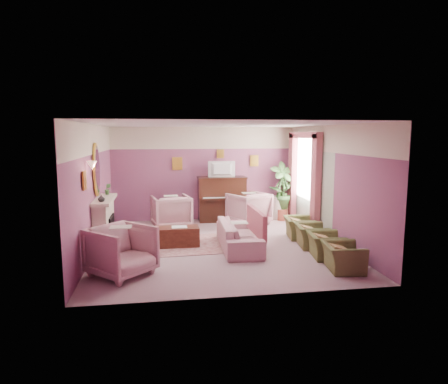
{
  "coord_description": "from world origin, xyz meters",
  "views": [
    {
      "loc": [
        -1.27,
        -8.99,
        2.58
      ],
      "look_at": [
        0.21,
        0.4,
        1.2
      ],
      "focal_mm": 32.0,
      "sensor_mm": 36.0,
      "label": 1
    }
  ],
  "objects": [
    {
      "name": "wall_back",
      "position": [
        0.0,
        3.0,
        1.4
      ],
      "size": [
        5.5,
        0.02,
        2.8
      ],
      "primitive_type": "cube",
      "color": "#70446A",
      "rests_on": "floor"
    },
    {
      "name": "floral_armchair_left",
      "position": [
        -1.03,
        1.89,
        0.51
      ],
      "size": [
        0.99,
        0.99,
        1.03
      ],
      "primitive_type": "imported",
      "color": "#C39197",
      "rests_on": "floor"
    },
    {
      "name": "palm_plant",
      "position": [
        2.32,
        2.48,
        1.06
      ],
      "size": [
        0.76,
        0.76,
        1.44
      ],
      "primitive_type": "imported",
      "color": "#407636",
      "rests_on": "palm_pot"
    },
    {
      "name": "palm_pot",
      "position": [
        2.32,
        2.48,
        0.17
      ],
      "size": [
        0.34,
        0.34,
        0.34
      ],
      "primitive_type": "cylinder",
      "color": "brown",
      "rests_on": "floor"
    },
    {
      "name": "sofa_throw",
      "position": [
        0.84,
        -0.3,
        0.6
      ],
      "size": [
        0.1,
        1.57,
        0.58
      ],
      "primitive_type": "cube",
      "color": "#AA505D",
      "rests_on": "sofa"
    },
    {
      "name": "hearth",
      "position": [
        -2.39,
        0.2,
        0.01
      ],
      "size": [
        0.55,
        1.5,
        0.02
      ],
      "primitive_type": "cube",
      "color": "beige",
      "rests_on": "floor"
    },
    {
      "name": "sconce_shade",
      "position": [
        -2.62,
        -0.85,
        1.98
      ],
      "size": [
        0.2,
        0.2,
        0.16
      ],
      "primitive_type": "cone",
      "color": "#DBA585",
      "rests_on": "wall_left"
    },
    {
      "name": "olive_chair_a",
      "position": [
        2.12,
        -2.08,
        0.35
      ],
      "size": [
        0.57,
        0.8,
        0.7
      ],
      "primitive_type": "imported",
      "color": "brown",
      "rests_on": "floor"
    },
    {
      "name": "side_plant_big",
      "position": [
        2.29,
        2.64,
        0.87
      ],
      "size": [
        0.3,
        0.3,
        0.34
      ],
      "primitive_type": "imported",
      "color": "#407636",
      "rests_on": "side_table"
    },
    {
      "name": "floral_armchair_right",
      "position": [
        1.2,
        2.08,
        0.51
      ],
      "size": [
        0.99,
        0.99,
        1.03
      ],
      "primitive_type": "imported",
      "color": "#C39197",
      "rests_on": "floor"
    },
    {
      "name": "floral_armchair_front",
      "position": [
        -2.02,
        -1.72,
        0.51
      ],
      "size": [
        0.99,
        0.99,
        1.03
      ],
      "primitive_type": "imported",
      "color": "#C39197",
      "rests_on": "floor"
    },
    {
      "name": "floor",
      "position": [
        0.0,
        0.0,
        0.0
      ],
      "size": [
        5.5,
        6.0,
        0.01
      ],
      "primitive_type": "cube",
      "color": "gray",
      "rests_on": "ground"
    },
    {
      "name": "print_left_wall",
      "position": [
        -2.71,
        -1.2,
        1.72
      ],
      "size": [
        0.03,
        0.28,
        0.36
      ],
      "primitive_type": "cube",
      "color": "gold",
      "rests_on": "wall_left"
    },
    {
      "name": "fireplace_surround",
      "position": [
        -2.59,
        0.2,
        0.55
      ],
      "size": [
        0.3,
        1.4,
        1.1
      ],
      "primitive_type": "cube",
      "color": "beige",
      "rests_on": "floor"
    },
    {
      "name": "wall_front",
      "position": [
        0.0,
        -3.0,
        1.4
      ],
      "size": [
        5.5,
        0.02,
        2.8
      ],
      "primitive_type": "cube",
      "color": "#70446A",
      "rests_on": "floor"
    },
    {
      "name": "fireplace_inset",
      "position": [
        -2.49,
        0.2,
        0.4
      ],
      "size": [
        0.18,
        0.72,
        0.68
      ],
      "primitive_type": "cube",
      "color": "black",
      "rests_on": "floor"
    },
    {
      "name": "pelmet",
      "position": [
        2.62,
        1.55,
        2.56
      ],
      "size": [
        0.16,
        2.2,
        0.16
      ],
      "primitive_type": "cube",
      "color": "#AA505D",
      "rests_on": "wall_right"
    },
    {
      "name": "olive_chair_b",
      "position": [
        2.12,
        -1.26,
        0.35
      ],
      "size": [
        0.57,
        0.8,
        0.7
      ],
      "primitive_type": "imported",
      "color": "brown",
      "rests_on": "floor"
    },
    {
      "name": "mirror_glass",
      "position": [
        -2.67,
        0.2,
        1.8
      ],
      "size": [
        0.01,
        0.6,
        1.06
      ],
      "primitive_type": "ellipsoid",
      "color": "white",
      "rests_on": "wall_left"
    },
    {
      "name": "fire_ember",
      "position": [
        -2.45,
        0.2,
        0.22
      ],
      "size": [
        0.06,
        0.54,
        0.1
      ],
      "primitive_type": "cube",
      "color": "#FF4225",
      "rests_on": "floor"
    },
    {
      "name": "piano_top",
      "position": [
        0.5,
        2.68,
        1.31
      ],
      "size": [
        1.45,
        0.65,
        0.04
      ],
      "primitive_type": "cube",
      "color": "black",
      "rests_on": "piano"
    },
    {
      "name": "window_blind",
      "position": [
        2.7,
        1.55,
        1.7
      ],
      "size": [
        0.03,
        1.4,
        1.8
      ],
      "primitive_type": "cube",
      "color": "white",
      "rests_on": "wall_right"
    },
    {
      "name": "television",
      "position": [
        0.5,
        2.63,
        1.6
      ],
      "size": [
        0.8,
        0.12,
        0.48
      ],
      "primitive_type": "imported",
      "color": "black",
      "rests_on": "piano"
    },
    {
      "name": "print_back_right",
      "position": [
        1.55,
        2.96,
        1.78
      ],
      "size": [
        0.26,
        0.03,
        0.34
      ],
      "primitive_type": "cube",
      "color": "gold",
      "rests_on": "wall_back"
    },
    {
      "name": "wall_right",
      "position": [
        2.75,
        0.0,
        1.4
      ],
      "size": [
        0.02,
        6.0,
        2.8
      ],
      "primitive_type": "cube",
      "color": "#70446A",
      "rests_on": "floor"
    },
    {
      "name": "piano_keys",
      "position": [
        0.5,
        2.33,
        0.76
      ],
      "size": [
        1.2,
        0.08,
        0.02
      ],
      "primitive_type": "cube",
      "color": "white",
      "rests_on": "piano"
    },
    {
      "name": "print_back_left",
      "position": [
        -0.8,
        2.96,
        1.72
      ],
      "size": [
        0.3,
        0.03,
        0.38
      ],
      "primitive_type": "cube",
      "color": "gold",
      "rests_on": "wall_back"
    },
    {
      "name": "sofa",
      "position": [
        0.44,
        -0.3,
        0.42
      ],
      "size": [
        0.69,
        2.08,
        0.84
      ],
      "primitive_type": "imported",
      "color": "#C39197",
      "rests_on": "floor"
    },
    {
      "name": "mantel_plant",
      "position": [
        -2.55,
        0.75,
        1.29
      ],
      "size": [
        0.16,
        0.16,
        0.28
      ],
      "primitive_type": "imported",
      "color": "#407636",
      "rests_on": "mantel_shelf"
    },
    {
      "name": "curtain_right",
      "position": [
        2.62,
        2.47,
        1.3
      ],
      "size": [
        0.16,
        0.34,
        2.6
      ],
      "primitive_type": "cube",
      "color": "#AA505D",
      "rests_on": "floor"
    },
    {
      "name": "coffee_table",
      "position": [
        -0.94,
        0.1,
        0.23
      ],
      "size": [
        1.0,
        0.5,
        0.45
      ],
      "primitive_type": "cube",
      "rotation": [
        0.0,
        0.0,
        0.0
      ],
      "color": "#431D12",
      "rests_on": "floor"
    },
    {
      "name": "mirror_frame",
      "position": [
        -2.7,
        0.2,
        1.8
      ],
      "size": [
        0.04,
        0.72,
        1.2
      ],
      "primitive_type": "ellipsoid",
      "color": "gold",
      "rests_on": "wall_left"
    },
    {
      "name": "side_table",
      "position": [
        2.29,
        2.64,
        0.35
      ],
      "size": [
        0.52,
        0.52,
        0.7
      ],
      "primitive_type": "cylinder",
      "color": "beige",
      "rests_on": "floor"
    },
    {
      "name": "piano",
      "position": [
        0.5,
        2.68,
        0.65
      ],
      "size": [
        1.4,
        0.6,
        1.3
      ],
      "primitive_type": "cube",
      "color": "black",
      "rests_on": "floor"
    },
    {
      "name": "stripe_panel",
      "position": [
        2.73,
        1.3,
        1.07
      ],
      "size": [
        0.01,
        3.0,
        2.15
      ],
      "primitive_type": "cube",
      "color": "#ADB8A1",
      "rests_on": "wall_right"
    },
    {
      "name": "piano_keyshelf",
      "position": [
        0.5,
        2.33,
        0.72
      ],
      "size": [
        1.3,
        0.12,
        0.06
      ],
      "primitive_type": "cube",
      "color": "black",
      "rests_on": "piano"
    },
    {
      "name": "side_plant_small",
      "position": [
        2.41,
        2.54,
        0.84
      ],
      "size": [
        0.16,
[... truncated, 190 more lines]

